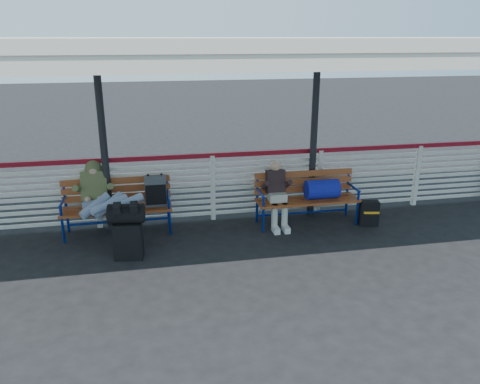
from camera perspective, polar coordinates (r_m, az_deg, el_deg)
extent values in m
plane|color=black|center=(6.87, -1.05, -9.09)|extent=(60.00, 60.00, 0.00)
cube|color=silver|center=(8.38, -3.34, 0.51)|extent=(12.00, 0.04, 1.04)
cube|color=maroon|center=(8.21, -3.42, 4.49)|extent=(12.00, 0.06, 0.08)
cube|color=silver|center=(6.98, -2.55, 17.63)|extent=(12.60, 3.60, 0.16)
cube|color=silver|center=(5.26, 0.44, 15.95)|extent=(12.60, 0.06, 0.30)
cylinder|color=black|center=(7.97, -16.30, 5.56)|extent=(0.12, 0.12, 3.00)
cylinder|color=black|center=(8.43, 8.99, 6.75)|extent=(0.12, 0.12, 3.00)
cube|color=black|center=(7.21, -13.45, -5.77)|extent=(0.44, 0.30, 0.57)
cylinder|color=black|center=(7.04, -13.71, -2.57)|extent=(0.55, 0.35, 0.29)
cube|color=#98431D|center=(8.04, -14.76, -2.02)|extent=(1.80, 0.50, 0.04)
cube|color=#98431D|center=(8.20, -14.82, 0.37)|extent=(1.80, 0.10, 0.40)
cylinder|color=navy|center=(8.04, -20.76, -4.36)|extent=(0.04, 0.04, 0.45)
cylinder|color=navy|center=(7.91, -8.55, -3.68)|extent=(0.04, 0.04, 0.45)
cylinder|color=navy|center=(8.40, -20.45, -1.71)|extent=(0.04, 0.04, 0.90)
cylinder|color=navy|center=(8.27, -8.79, -1.02)|extent=(0.04, 0.04, 0.90)
cube|color=#4A4D51|center=(7.94, -10.24, 0.13)|extent=(0.36, 0.22, 0.50)
cube|color=#98431D|center=(8.27, 8.27, -1.01)|extent=(1.80, 0.50, 0.04)
cube|color=#98431D|center=(8.42, 7.78, 1.31)|extent=(1.80, 0.10, 0.40)
cylinder|color=navy|center=(7.94, 2.85, -3.41)|extent=(0.04, 0.04, 0.45)
cylinder|color=navy|center=(8.48, 14.08, -2.49)|extent=(0.04, 0.04, 0.45)
cylinder|color=navy|center=(8.28, 2.10, -0.78)|extent=(0.04, 0.04, 0.90)
cylinder|color=navy|center=(8.81, 12.93, -0.06)|extent=(0.04, 0.04, 0.90)
cylinder|color=navy|center=(8.29, 9.96, 0.34)|extent=(0.58, 0.34, 0.34)
cube|color=#8D9BBE|center=(8.06, -17.28, -1.52)|extent=(0.36, 0.26, 0.18)
cube|color=#50592F|center=(8.17, -17.32, 0.67)|extent=(0.42, 0.38, 0.53)
sphere|color=#50592F|center=(8.19, -17.44, 2.74)|extent=(0.28, 0.28, 0.28)
sphere|color=tan|center=(8.15, -17.46, 2.60)|extent=(0.21, 0.21, 0.21)
cube|color=black|center=(6.96, -14.79, -1.92)|extent=(0.11, 0.27, 0.10)
cube|color=black|center=(6.94, -12.81, -1.81)|extent=(0.11, 0.27, 0.10)
cube|color=#B5B3A4|center=(8.11, 4.55, -0.66)|extent=(0.30, 0.24, 0.16)
cube|color=black|center=(8.16, 4.34, 1.31)|extent=(0.32, 0.23, 0.42)
sphere|color=tan|center=(8.10, 4.35, 3.18)|extent=(0.19, 0.19, 0.19)
cylinder|color=#B5B3A4|center=(8.03, 4.22, -3.07)|extent=(0.11, 0.11, 0.46)
cylinder|color=#B5B3A4|center=(8.07, 5.46, -2.98)|extent=(0.11, 0.11, 0.46)
cube|color=silver|center=(8.01, 4.38, -4.59)|extent=(0.10, 0.24, 0.10)
cube|color=silver|center=(8.06, 5.61, -4.49)|extent=(0.10, 0.24, 0.10)
cube|color=black|center=(8.53, 15.44, -2.52)|extent=(0.35, 0.24, 0.45)
cube|color=orange|center=(8.43, 15.75, -2.46)|extent=(0.27, 0.08, 0.04)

